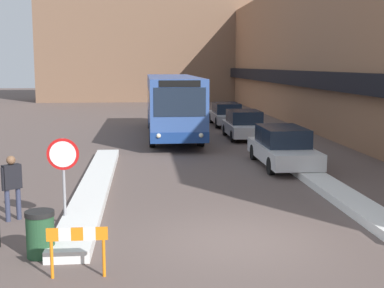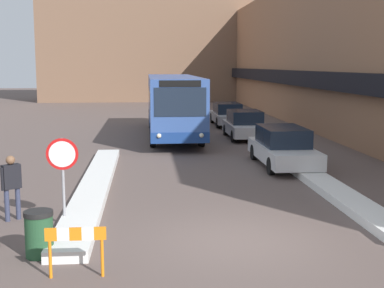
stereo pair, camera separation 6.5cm
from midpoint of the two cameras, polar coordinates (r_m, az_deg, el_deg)
ground_plane at (r=12.03m, az=4.88°, el=-10.25°), size 160.00×160.00×0.00m
building_row_right at (r=37.21m, az=13.84°, el=9.47°), size 5.50×60.00×9.37m
building_backdrop_far at (r=59.76m, az=-3.29°, el=12.77°), size 26.00×8.00×16.73m
snow_bank_left at (r=16.96m, az=-10.40°, el=-4.39°), size 0.90×12.71×0.25m
snow_bank_right at (r=17.22m, az=14.08°, el=-4.33°), size 0.90×10.72×0.24m
city_bus at (r=28.94m, az=-2.19°, el=4.34°), size 2.58×12.38×3.24m
parked_car_front at (r=20.66m, az=9.55°, el=-0.30°), size 1.82×4.86×1.50m
parked_car_middle at (r=28.28m, az=5.52°, el=2.07°), size 1.84×4.20×1.47m
parked_car_back at (r=34.25m, az=3.63°, el=3.21°), size 1.80×4.74×1.44m
stop_sign at (r=13.06m, az=-13.72°, el=-1.98°), size 0.76×0.08×2.14m
pedestrian at (r=13.97m, az=-18.78°, el=-3.84°), size 0.47×0.43×1.64m
trash_bin at (r=11.34m, az=-16.04°, el=-9.19°), size 0.59×0.59×0.95m
construction_barricade at (r=10.06m, az=-12.31°, el=-10.19°), size 1.10×0.06×0.94m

